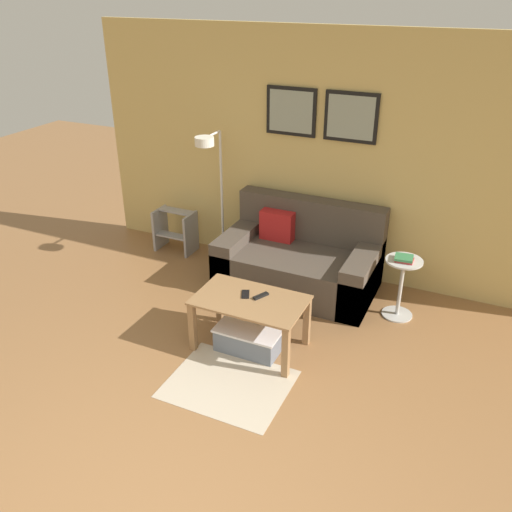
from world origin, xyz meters
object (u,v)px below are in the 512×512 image
(side_table, at_px, (401,283))
(storage_bin, at_px, (252,335))
(cell_phone, at_px, (245,294))
(couch, at_px, (299,261))
(book_stack, at_px, (404,259))
(coffee_table, at_px, (250,309))
(floor_lamp, at_px, (213,180))
(remote_control, at_px, (261,296))
(step_stool, at_px, (175,230))

(side_table, bearing_deg, storage_bin, -135.96)
(cell_phone, bearing_deg, couch, 62.42)
(book_stack, bearing_deg, storage_bin, -136.46)
(coffee_table, xyz_separation_m, floor_lamp, (-1.04, 1.27, 0.61))
(couch, height_order, storage_bin, couch)
(couch, height_order, floor_lamp, floor_lamp)
(coffee_table, xyz_separation_m, side_table, (1.08, 1.05, -0.03))
(book_stack, distance_m, remote_control, 1.40)
(floor_lamp, distance_m, book_stack, 2.17)
(storage_bin, bearing_deg, floor_lamp, 129.89)
(side_table, xyz_separation_m, step_stool, (-2.72, 0.32, -0.10))
(couch, bearing_deg, step_stool, 173.88)
(coffee_table, relative_size, book_stack, 5.29)
(step_stool, bearing_deg, storage_bin, -39.55)
(remote_control, relative_size, cell_phone, 1.07)
(book_stack, distance_m, step_stool, 2.76)
(cell_phone, relative_size, step_stool, 0.28)
(remote_control, distance_m, cell_phone, 0.14)
(floor_lamp, bearing_deg, side_table, -5.93)
(storage_bin, distance_m, step_stool, 2.14)
(cell_phone, height_order, step_stool, cell_phone)
(couch, xyz_separation_m, remote_control, (0.07, -1.13, 0.21))
(book_stack, height_order, remote_control, book_stack)
(side_table, distance_m, step_stool, 2.74)
(step_stool, bearing_deg, floor_lamp, -9.66)
(remote_control, relative_size, step_stool, 0.30)
(couch, distance_m, side_table, 1.09)
(floor_lamp, relative_size, side_table, 2.48)
(side_table, relative_size, remote_control, 4.03)
(side_table, bearing_deg, couch, 172.30)
(couch, bearing_deg, remote_control, -86.64)
(side_table, bearing_deg, step_stool, 173.25)
(book_stack, xyz_separation_m, step_stool, (-2.72, 0.34, -0.36))
(couch, bearing_deg, cell_phone, -93.51)
(storage_bin, height_order, step_stool, step_stool)
(floor_lamp, xyz_separation_m, book_stack, (2.13, -0.24, -0.38))
(coffee_table, distance_m, book_stack, 1.51)
(coffee_table, height_order, side_table, side_table)
(step_stool, bearing_deg, remote_control, -37.35)
(coffee_table, xyz_separation_m, remote_control, (0.07, 0.07, 0.11))
(side_table, xyz_separation_m, remote_control, (-1.01, -0.98, 0.14))
(side_table, distance_m, remote_control, 1.42)
(book_stack, bearing_deg, coffee_table, -136.27)
(floor_lamp, height_order, remote_control, floor_lamp)
(coffee_table, height_order, remote_control, remote_control)
(side_table, xyz_separation_m, book_stack, (-0.00, -0.02, 0.27))
(step_stool, bearing_deg, couch, -6.12)
(couch, xyz_separation_m, book_stack, (1.08, -0.17, 0.33))
(couch, height_order, book_stack, couch)
(floor_lamp, height_order, side_table, floor_lamp)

